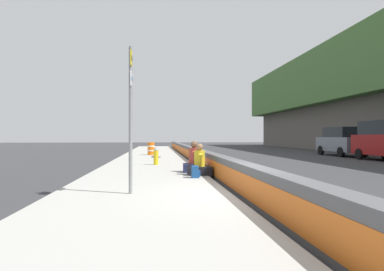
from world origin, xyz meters
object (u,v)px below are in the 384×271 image
fire_hydrant (156,156)px  parked_car_fourth (342,141)px  seated_person_foreground (200,165)px  seated_person_middle (194,162)px  construction_barrel (151,149)px  route_sign_post (131,109)px  backpack (195,172)px

fire_hydrant → parked_car_fourth: (8.26, -14.60, 0.60)m
seated_person_foreground → parked_car_fourth: parked_car_fourth is taller
seated_person_middle → construction_barrel: 12.53m
parked_car_fourth → seated_person_middle: bearing=132.0°
route_sign_post → seated_person_middle: route_sign_post is taller
seated_person_foreground → construction_barrel: bearing=8.5°
seated_person_foreground → seated_person_middle: seated_person_middle is taller
construction_barrel → fire_hydrant: bearing=-177.4°
fire_hydrant → seated_person_foreground: (-4.53, -1.59, -0.09)m
seated_person_middle → backpack: 1.82m
seated_person_foreground → construction_barrel: (13.36, 1.99, 0.12)m
route_sign_post → seated_person_foreground: bearing=-30.2°
fire_hydrant → backpack: (-5.35, -1.34, -0.25)m
route_sign_post → seated_person_middle: size_ratio=2.96×
seated_person_foreground → construction_barrel: size_ratio=1.20×
backpack → seated_person_foreground: bearing=-16.8°
route_sign_post → backpack: size_ratio=9.00×
route_sign_post → construction_barrel: size_ratio=3.79×
backpack → construction_barrel: construction_barrel is taller
seated_person_foreground → route_sign_post: bearing=149.8°
seated_person_middle → parked_car_fourth: bearing=-48.0°
seated_person_foreground → backpack: (-0.82, 0.25, -0.16)m
fire_hydrant → construction_barrel: construction_barrel is taller
seated_person_foreground → backpack: bearing=163.2°
seated_person_middle → backpack: bearing=174.9°
construction_barrel → backpack: bearing=-173.0°
seated_person_foreground → parked_car_fourth: bearing=-45.5°
route_sign_post → backpack: route_sign_post is taller
fire_hydrant → backpack: 5.52m
route_sign_post → backpack: bearing=-33.5°
seated_person_middle → backpack: seated_person_middle is taller
fire_hydrant → seated_person_middle: seated_person_middle is taller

